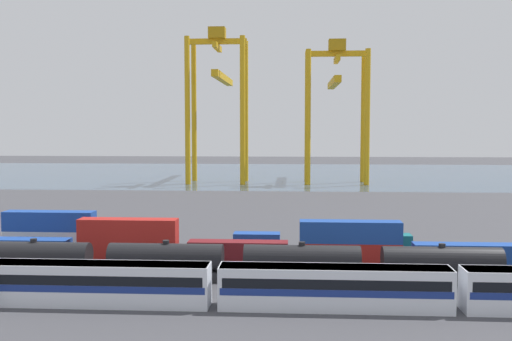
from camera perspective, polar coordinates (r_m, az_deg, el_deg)
ground_plane at (r=117.00m, az=5.38°, el=-3.89°), size 420.00×420.00×0.00m
harbour_water at (r=206.70m, az=4.59°, el=-0.35°), size 400.00×110.00×0.01m
passenger_train at (r=55.19m, az=7.49°, el=-10.86°), size 64.40×3.14×3.90m
freight_tank_row at (r=64.14m, az=4.40°, el=-8.81°), size 70.58×2.84×4.30m
shipping_container_0 at (r=80.16m, az=-21.48°, el=-6.98°), size 12.10×2.44×2.60m
shipping_container_1 at (r=75.50m, az=-12.08°, el=-7.46°), size 12.10×2.44×2.60m
shipping_container_2 at (r=75.02m, az=-12.11°, el=-5.52°), size 12.10×2.44×2.60m
shipping_container_3 at (r=73.07m, az=-1.73°, el=-7.76°), size 12.10×2.44×2.60m
shipping_container_4 at (r=73.10m, az=8.97°, el=-7.81°), size 12.10×2.44×2.60m
shipping_container_5 at (r=72.60m, az=9.00°, el=-5.80°), size 12.10×2.44×2.60m
shipping_container_6 at (r=75.58m, az=19.31°, el=-7.60°), size 12.10×2.44×2.60m
shipping_container_8 at (r=84.85m, az=-19.08°, el=-6.31°), size 12.10×2.44×2.60m
shipping_container_9 at (r=84.43m, az=-19.13°, el=-4.57°), size 12.10×2.44×2.60m
shipping_container_10 at (r=80.58m, az=-9.88°, el=-6.69°), size 6.04×2.44×2.60m
shipping_container_11 at (r=78.56m, az=0.08°, el=-6.91°), size 6.04×2.44×2.60m
shipping_container_12 at (r=78.96m, az=10.25°, el=-6.92°), size 12.10×2.44×2.60m
gantry_crane_west at (r=178.72m, az=-3.57°, el=7.70°), size 17.25×41.15×44.99m
gantry_crane_central at (r=176.72m, az=7.64°, el=7.03°), size 18.10×33.55×41.24m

